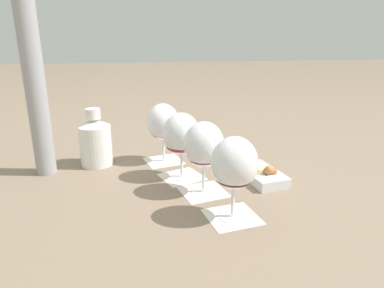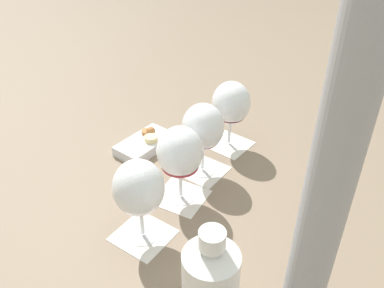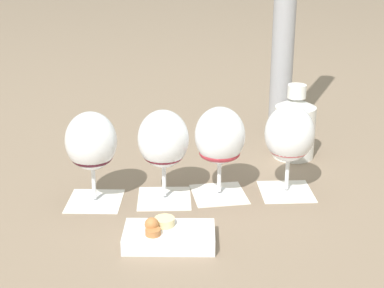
{
  "view_description": "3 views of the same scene",
  "coord_description": "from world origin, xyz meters",
  "px_view_note": "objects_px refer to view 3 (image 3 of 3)",
  "views": [
    {
      "loc": [
        0.81,
        -0.13,
        0.38
      ],
      "look_at": [
        -0.0,
        0.0,
        0.11
      ],
      "focal_mm": 32.0,
      "sensor_mm": 36.0,
      "label": 1
    },
    {
      "loc": [
        -0.48,
        -0.55,
        0.61
      ],
      "look_at": [
        -0.0,
        0.0,
        0.11
      ],
      "focal_mm": 38.0,
      "sensor_mm": 36.0,
      "label": 2
    },
    {
      "loc": [
        -0.21,
        1.04,
        0.5
      ],
      "look_at": [
        -0.0,
        0.0,
        0.11
      ],
      "focal_mm": 55.0,
      "sensor_mm": 36.0,
      "label": 3
    }
  ],
  "objects_px": {
    "ceramic_vase": "(295,126)",
    "snack_dish": "(169,236)",
    "wine_glass_3": "(91,145)",
    "wine_glass_0": "(289,137)",
    "wine_glass_1": "(220,139)",
    "wine_glass_2": "(163,143)"
  },
  "relations": [
    {
      "from": "wine_glass_2",
      "to": "wine_glass_3",
      "type": "relative_size",
      "value": 1.0
    },
    {
      "from": "ceramic_vase",
      "to": "snack_dish",
      "type": "bearing_deg",
      "value": 67.33
    },
    {
      "from": "wine_glass_2",
      "to": "snack_dish",
      "type": "distance_m",
      "value": 0.2
    },
    {
      "from": "wine_glass_1",
      "to": "ceramic_vase",
      "type": "relative_size",
      "value": 1.04
    },
    {
      "from": "wine_glass_0",
      "to": "wine_glass_2",
      "type": "distance_m",
      "value": 0.25
    },
    {
      "from": "wine_glass_0",
      "to": "ceramic_vase",
      "type": "height_order",
      "value": "wine_glass_0"
    },
    {
      "from": "ceramic_vase",
      "to": "wine_glass_2",
      "type": "bearing_deg",
      "value": 49.64
    },
    {
      "from": "wine_glass_0",
      "to": "ceramic_vase",
      "type": "distance_m",
      "value": 0.21
    },
    {
      "from": "ceramic_vase",
      "to": "wine_glass_0",
      "type": "bearing_deg",
      "value": 88.42
    },
    {
      "from": "wine_glass_1",
      "to": "ceramic_vase",
      "type": "xyz_separation_m",
      "value": [
        -0.14,
        -0.24,
        -0.04
      ]
    },
    {
      "from": "wine_glass_2",
      "to": "snack_dish",
      "type": "relative_size",
      "value": 1.08
    },
    {
      "from": "wine_glass_3",
      "to": "snack_dish",
      "type": "height_order",
      "value": "wine_glass_3"
    },
    {
      "from": "wine_glass_2",
      "to": "ceramic_vase",
      "type": "relative_size",
      "value": 1.04
    },
    {
      "from": "wine_glass_0",
      "to": "snack_dish",
      "type": "distance_m",
      "value": 0.32
    },
    {
      "from": "ceramic_vase",
      "to": "snack_dish",
      "type": "xyz_separation_m",
      "value": [
        0.19,
        0.45,
        -0.06
      ]
    },
    {
      "from": "ceramic_vase",
      "to": "snack_dish",
      "type": "height_order",
      "value": "ceramic_vase"
    },
    {
      "from": "wine_glass_1",
      "to": "wine_glass_2",
      "type": "height_order",
      "value": "same"
    },
    {
      "from": "wine_glass_2",
      "to": "wine_glass_3",
      "type": "distance_m",
      "value": 0.14
    },
    {
      "from": "wine_glass_3",
      "to": "ceramic_vase",
      "type": "xyz_separation_m",
      "value": [
        -0.37,
        -0.32,
        -0.04
      ]
    },
    {
      "from": "wine_glass_0",
      "to": "snack_dish",
      "type": "height_order",
      "value": "wine_glass_0"
    },
    {
      "from": "wine_glass_1",
      "to": "snack_dish",
      "type": "relative_size",
      "value": 1.08
    },
    {
      "from": "wine_glass_3",
      "to": "snack_dish",
      "type": "bearing_deg",
      "value": 144.11
    }
  ]
}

